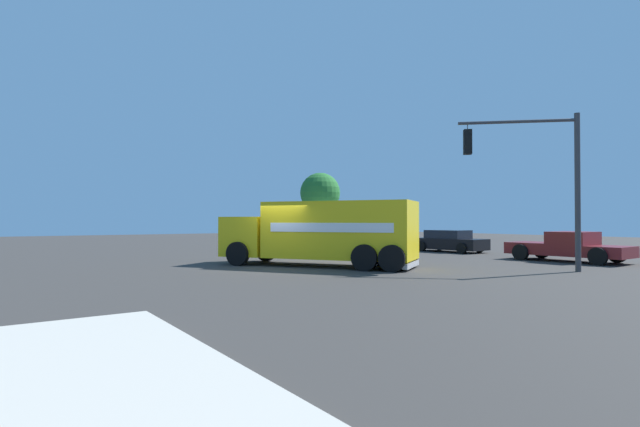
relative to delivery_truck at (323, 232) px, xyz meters
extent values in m
plane|color=#33302D|center=(1.54, -0.74, -1.41)|extent=(100.00, 100.00, 0.00)
cube|color=#B2ADA0|center=(-11.18, -13.47, -1.34)|extent=(10.74, 10.74, 0.14)
cube|color=yellow|center=(-0.41, 0.63, 0.10)|extent=(5.30, 6.40, 2.31)
cube|color=yellow|center=(1.83, -2.84, -0.21)|extent=(3.05, 2.90, 1.70)
cube|color=black|center=(2.29, -3.56, 0.13)|extent=(1.74, 1.16, 0.88)
cube|color=#B2B2B7|center=(-1.99, 3.10, -1.22)|extent=(2.05, 1.41, 0.21)
cube|color=white|center=(0.61, 1.29, 0.21)|extent=(2.77, 4.29, 0.36)
cube|color=white|center=(-1.42, -0.02, 0.21)|extent=(2.77, 4.29, 0.36)
cylinder|color=black|center=(2.84, -2.13, -0.91)|extent=(0.78, 0.99, 1.00)
cylinder|color=black|center=(0.76, -3.47, -0.91)|extent=(0.78, 0.99, 1.00)
cylinder|color=black|center=(-0.14, 2.51, -0.91)|extent=(0.78, 0.99, 1.00)
cylinder|color=black|center=(-2.22, 1.16, -0.91)|extent=(0.78, 0.99, 1.00)
cylinder|color=black|center=(-0.70, 3.39, -0.91)|extent=(0.78, 0.99, 1.00)
cylinder|color=black|center=(-2.79, 2.05, -0.91)|extent=(0.78, 0.99, 1.00)
cylinder|color=#38383D|center=(-6.42, 7.25, 1.53)|extent=(0.20, 0.20, 5.87)
cylinder|color=#38383D|center=(-4.89, 5.76, 4.21)|extent=(3.15, 3.06, 0.12)
cylinder|color=#38383D|center=(-3.61, 4.52, 4.09)|extent=(0.03, 0.03, 0.25)
cube|color=black|center=(-3.61, 4.52, 3.49)|extent=(0.42, 0.42, 0.95)
sphere|color=red|center=(-3.73, 4.39, 3.80)|extent=(0.20, 0.20, 0.20)
sphere|color=#EFA314|center=(-3.73, 4.39, 3.49)|extent=(0.20, 0.20, 0.20)
sphere|color=#19CC4C|center=(-3.73, 4.39, 3.18)|extent=(0.20, 0.20, 0.20)
cube|color=maroon|center=(-10.59, 6.58, -0.88)|extent=(2.02, 1.59, 0.50)
cube|color=maroon|center=(-10.52, 4.98, -0.58)|extent=(2.03, 1.79, 1.10)
cube|color=black|center=(-10.52, 4.98, -0.29)|extent=(1.86, 1.51, 0.48)
cube|color=maroon|center=(-10.44, 3.14, -0.85)|extent=(2.04, 2.09, 0.55)
cylinder|color=black|center=(-11.59, 6.40, -1.03)|extent=(0.27, 0.77, 0.76)
cylinder|color=black|center=(-9.58, 6.49, -1.03)|extent=(0.27, 0.77, 0.76)
cylinder|color=black|center=(-11.44, 2.97, -1.03)|extent=(0.27, 0.77, 0.76)
cylinder|color=black|center=(-9.43, 3.07, -1.03)|extent=(0.27, 0.77, 0.76)
cube|color=black|center=(-11.47, -2.83, -0.92)|extent=(2.15, 4.43, 0.65)
cube|color=black|center=(-11.45, -2.98, -0.35)|extent=(1.78, 2.53, 0.50)
cylinder|color=black|center=(-12.50, -1.49, -1.10)|extent=(0.25, 0.63, 0.62)
cylinder|color=black|center=(-10.67, -1.34, -1.10)|extent=(0.25, 0.63, 0.62)
cylinder|color=black|center=(-12.26, -4.32, -1.10)|extent=(0.25, 0.63, 0.62)
cylinder|color=black|center=(-10.43, -4.17, -1.10)|extent=(0.25, 0.63, 0.62)
cylinder|color=navy|center=(-8.47, -10.96, -0.85)|extent=(0.14, 0.14, 0.84)
cylinder|color=navy|center=(-8.63, -11.01, -0.85)|extent=(0.14, 0.14, 0.84)
cube|color=#3359B2|center=(-8.55, -10.98, -0.12)|extent=(0.39, 0.30, 0.63)
sphere|color=#936B4C|center=(-8.55, -10.98, 0.31)|extent=(0.23, 0.23, 0.23)
cylinder|color=#3359B2|center=(-8.33, -10.93, -0.09)|extent=(0.09, 0.09, 0.56)
cylinder|color=#3359B2|center=(-8.76, -11.04, -0.09)|extent=(0.09, 0.09, 0.56)
cube|color=silver|center=(-14.06, -18.59, -0.79)|extent=(0.08, 0.04, 0.95)
cube|color=silver|center=(-13.88, -18.59, -0.79)|extent=(0.08, 0.04, 0.95)
cube|color=silver|center=(-13.70, -18.59, -0.79)|extent=(0.08, 0.04, 0.95)
cube|color=silver|center=(-13.52, -18.59, -0.79)|extent=(0.08, 0.04, 0.95)
cube|color=silver|center=(-13.34, -18.59, -0.79)|extent=(0.08, 0.04, 0.95)
cube|color=silver|center=(-13.16, -18.59, -0.79)|extent=(0.08, 0.04, 0.95)
cube|color=silver|center=(-12.98, -18.59, -0.79)|extent=(0.08, 0.04, 0.95)
cube|color=silver|center=(-12.80, -18.59, -0.79)|extent=(0.08, 0.04, 0.95)
cube|color=silver|center=(-12.62, -18.59, -0.79)|extent=(0.08, 0.04, 0.95)
cube|color=silver|center=(-12.44, -18.59, -0.79)|extent=(0.08, 0.04, 0.95)
cube|color=silver|center=(-12.26, -18.59, -0.79)|extent=(0.08, 0.04, 0.95)
cube|color=silver|center=(-12.08, -18.59, -0.79)|extent=(0.08, 0.04, 0.95)
cube|color=silver|center=(-11.90, -18.59, -0.79)|extent=(0.08, 0.04, 0.95)
cube|color=silver|center=(-11.72, -18.59, -0.79)|extent=(0.08, 0.04, 0.95)
cube|color=silver|center=(-11.54, -18.59, -0.79)|extent=(0.08, 0.04, 0.95)
cube|color=silver|center=(-11.36, -18.59, -0.79)|extent=(0.08, 0.04, 0.95)
cube|color=silver|center=(-11.18, -18.59, -0.79)|extent=(0.08, 0.04, 0.95)
cube|color=silver|center=(-11.00, -18.59, -0.79)|extent=(0.08, 0.04, 0.95)
cube|color=silver|center=(-10.82, -18.59, -0.79)|extent=(0.08, 0.04, 0.95)
cube|color=silver|center=(-10.64, -18.59, -0.79)|extent=(0.08, 0.04, 0.95)
cube|color=silver|center=(-10.46, -18.59, -0.79)|extent=(0.08, 0.04, 0.95)
cube|color=silver|center=(-10.28, -18.59, -0.79)|extent=(0.08, 0.04, 0.95)
cube|color=silver|center=(-10.10, -18.59, -0.79)|extent=(0.08, 0.04, 0.95)
cube|color=silver|center=(-9.92, -18.59, -0.79)|extent=(0.08, 0.04, 0.95)
cube|color=silver|center=(-9.74, -18.59, -0.79)|extent=(0.08, 0.04, 0.95)
cube|color=silver|center=(-9.56, -18.59, -0.79)|extent=(0.08, 0.04, 0.95)
cube|color=silver|center=(-9.38, -18.59, -0.79)|extent=(0.08, 0.04, 0.95)
cube|color=silver|center=(-9.20, -18.59, -0.79)|extent=(0.08, 0.04, 0.95)
cube|color=silver|center=(-9.02, -18.59, -0.79)|extent=(0.08, 0.04, 0.95)
cube|color=silver|center=(-8.84, -18.59, -0.79)|extent=(0.08, 0.04, 0.95)
cube|color=silver|center=(-8.66, -18.59, -0.79)|extent=(0.08, 0.04, 0.95)
cube|color=silver|center=(-8.48, -18.59, -0.79)|extent=(0.08, 0.04, 0.95)
cube|color=silver|center=(-8.30, -18.59, -0.79)|extent=(0.08, 0.04, 0.95)
cube|color=silver|center=(-11.18, -18.61, -0.56)|extent=(5.86, 0.03, 0.07)
cube|color=silver|center=(-11.18, -18.61, -0.98)|extent=(5.86, 0.03, 0.07)
cylinder|color=brown|center=(-10.72, -15.39, 0.12)|extent=(0.32, 0.32, 2.79)
sphere|color=#236628|center=(-10.72, -15.39, 2.74)|extent=(3.26, 3.26, 3.26)
camera|label=1|loc=(11.43, 16.06, 0.48)|focal=26.61mm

